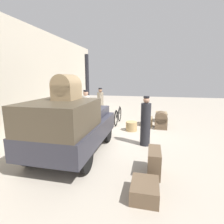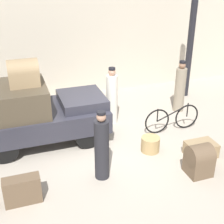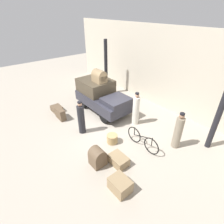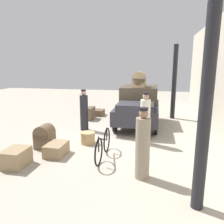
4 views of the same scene
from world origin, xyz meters
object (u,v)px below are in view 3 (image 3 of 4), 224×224
conductor_in_dark_uniform (178,132)px  porter_carrying_trunk (81,119)px  truck (101,95)px  trunk_large_brown (98,157)px  suitcase_black_upright (120,185)px  trunk_wicker_pale (57,109)px  bicycle (142,140)px  wicker_basket (112,139)px  suitcase_tan_flat (118,160)px  porter_standing_middle (136,110)px  suitcase_small_leather (60,114)px  trunk_on_truck_roof (99,76)px

conductor_in_dark_uniform → porter_carrying_trunk: conductor_in_dark_uniform is taller
truck → trunk_large_brown: size_ratio=4.50×
suitcase_black_upright → trunk_wicker_pale: 6.24m
bicycle → wicker_basket: bearing=-143.1°
wicker_basket → suitcase_black_upright: 2.41m
suitcase_tan_flat → trunk_wicker_pale: bearing=-178.7°
conductor_in_dark_uniform → porter_standing_middle: (-2.36, -0.07, 0.03)m
truck → suitcase_tan_flat: bearing=-28.3°
suitcase_small_leather → trunk_large_brown: 3.94m
suitcase_black_upright → bicycle: bearing=114.1°
conductor_in_dark_uniform → trunk_on_truck_roof: bearing=-174.1°
truck → suitcase_small_leather: bearing=-103.2°
truck → trunk_wicker_pale: size_ratio=5.11×
conductor_in_dark_uniform → suitcase_black_upright: 3.33m
wicker_basket → trunk_large_brown: size_ratio=0.64×
porter_standing_middle → conductor_in_dark_uniform: bearing=1.8°
trunk_large_brown → trunk_on_truck_roof: bearing=142.4°
porter_carrying_trunk → bicycle: bearing=29.0°
truck → conductor_in_dark_uniform: (4.68, 0.50, -0.12)m
trunk_large_brown → suitcase_tan_flat: (0.49, 0.63, -0.20)m
truck → wicker_basket: size_ratio=7.07×
wicker_basket → bicycle: bearing=36.9°
truck → porter_standing_middle: 2.37m
truck → porter_standing_middle: (2.33, 0.43, -0.09)m
porter_carrying_trunk → trunk_on_truck_roof: (-1.37, 2.09, 1.21)m
wicker_basket → porter_standing_middle: 2.02m
suitcase_black_upright → trunk_large_brown: 1.39m
wicker_basket → porter_carrying_trunk: porter_carrying_trunk is taller
truck → conductor_in_dark_uniform: size_ratio=2.02×
suitcase_black_upright → suitcase_tan_flat: suitcase_black_upright is taller
conductor_in_dark_uniform → suitcase_black_upright: size_ratio=2.42×
truck → porter_carrying_trunk: size_ratio=2.05×
porter_standing_middle → suitcase_tan_flat: (1.53, -2.50, -0.63)m
bicycle → suitcase_tan_flat: (0.06, -1.41, -0.21)m
truck → trunk_wicker_pale: 2.74m
bicycle → trunk_wicker_pale: bicycle is taller
suitcase_small_leather → suitcase_tan_flat: suitcase_small_leather is taller
suitcase_tan_flat → suitcase_black_upright: bearing=-38.7°
suitcase_black_upright → trunk_large_brown: size_ratio=0.92×
trunk_wicker_pale → suitcase_tan_flat: (5.32, 0.12, 0.03)m
bicycle → conductor_in_dark_uniform: conductor_in_dark_uniform is taller
bicycle → wicker_basket: bicycle is taller
suitcase_tan_flat → trunk_large_brown: bearing=-127.9°
conductor_in_dark_uniform → trunk_on_truck_roof: size_ratio=2.29×
porter_carrying_trunk → suitcase_tan_flat: bearing=0.3°
trunk_wicker_pale → bicycle: bearing=16.3°
trunk_wicker_pale → suitcase_small_leather: size_ratio=0.90×
wicker_basket → conductor_in_dark_uniform: bearing=45.1°
bicycle → wicker_basket: (-1.06, -0.79, -0.19)m
bicycle → suitcase_small_leather: bicycle is taller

